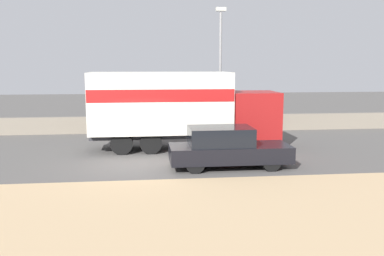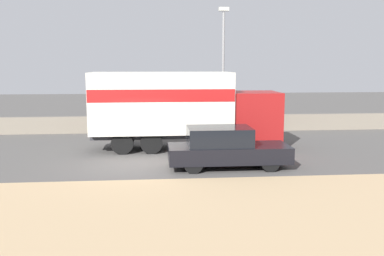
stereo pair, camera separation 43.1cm
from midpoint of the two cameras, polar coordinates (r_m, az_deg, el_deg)
The scene contains 6 objects.
ground_plane at distance 17.06m, azimuth -5.90°, elevation -4.75°, with size 80.00×80.00×0.00m, color #514F4C.
dirt_shoulder_foreground at distance 11.39m, azimuth -6.23°, elevation -11.51°, with size 60.00×6.78×0.04m.
stone_wall_backdrop at distance 24.69m, azimuth -5.71°, elevation 0.52°, with size 60.00×0.35×0.94m.
street_lamp at distance 24.09m, azimuth 4.70°, elevation 8.82°, with size 0.56×0.28×6.96m.
box_truck at distance 19.53m, azimuth -1.31°, elevation 3.05°, with size 8.58×2.46×3.54m.
car_hatchback at distance 16.22m, azimuth 5.25°, elevation -2.64°, with size 4.56×1.74×1.56m.
Camera 2 is at (0.46, -16.62, 3.93)m, focal length 40.00 mm.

